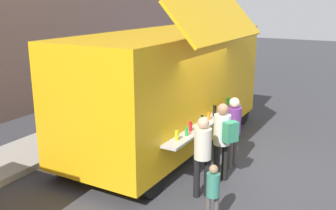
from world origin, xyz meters
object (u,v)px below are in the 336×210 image
(customer_mid_with_backpack, at_px, (223,135))
(child_near_queue, at_px, (213,190))
(trash_bin, at_px, (170,86))
(customer_rear_waiting, at_px, (203,150))
(food_truck_main, at_px, (170,85))
(customer_front_ordering, at_px, (233,127))

(customer_mid_with_backpack, distance_m, child_near_queue, 1.68)
(trash_bin, distance_m, customer_rear_waiting, 7.65)
(food_truck_main, relative_size, customer_front_ordering, 4.09)
(trash_bin, bearing_deg, customer_front_ordering, -138.86)
(customer_front_ordering, xyz_separation_m, customer_mid_with_backpack, (-0.80, -0.07, 0.07))
(customer_front_ordering, height_order, customer_mid_with_backpack, customer_mid_with_backpack)
(customer_rear_waiting, relative_size, child_near_queue, 1.46)
(child_near_queue, bearing_deg, customer_rear_waiting, -5.30)
(food_truck_main, height_order, child_near_queue, food_truck_main)
(customer_front_ordering, bearing_deg, child_near_queue, 110.66)
(customer_rear_waiting, bearing_deg, customer_front_ordering, -44.63)
(child_near_queue, bearing_deg, trash_bin, -6.09)
(customer_mid_with_backpack, height_order, child_near_queue, customer_mid_with_backpack)
(trash_bin, bearing_deg, customer_rear_waiting, -146.82)
(customer_rear_waiting, bearing_deg, trash_bin, -10.01)
(customer_mid_with_backpack, height_order, customer_rear_waiting, customer_mid_with_backpack)
(food_truck_main, distance_m, customer_mid_with_backpack, 2.48)
(customer_front_ordering, xyz_separation_m, child_near_queue, (-2.38, -0.51, -0.30))
(customer_front_ordering, xyz_separation_m, customer_rear_waiting, (-1.56, 0.04, -0.00))
(trash_bin, xyz_separation_m, customer_rear_waiting, (-6.39, -4.18, 0.46))
(customer_front_ordering, bearing_deg, food_truck_main, -8.72)
(trash_bin, xyz_separation_m, customer_mid_with_backpack, (-5.63, -4.29, 0.53))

